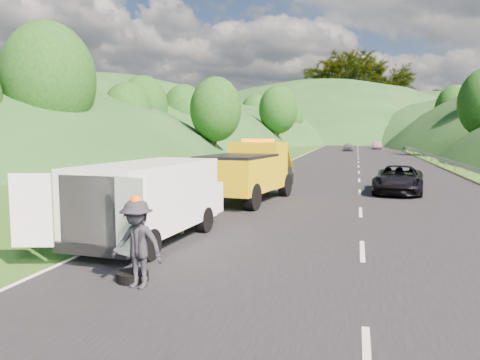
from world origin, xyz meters
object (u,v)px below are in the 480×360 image
(white_van, at_px, (152,197))
(worker, at_px, (138,288))
(child, at_px, (180,234))
(suitcase, at_px, (138,215))
(woman, at_px, (186,219))
(tow_truck, at_px, (249,171))
(passing_suv, at_px, (398,193))
(spare_tire, at_px, (133,282))

(white_van, distance_m, worker, 4.15)
(child, height_order, suitcase, suitcase)
(woman, height_order, suitcase, woman)
(white_van, height_order, suitcase, white_van)
(tow_truck, distance_m, suitcase, 6.48)
(tow_truck, xyz_separation_m, woman, (-1.22, -4.67, -1.35))
(suitcase, relative_size, passing_suv, 0.12)
(woman, bearing_deg, suitcase, 129.54)
(white_van, height_order, woman, white_van)
(passing_suv, bearing_deg, worker, -104.11)
(suitcase, distance_m, spare_tire, 6.16)
(child, bearing_deg, spare_tire, -27.11)
(white_van, bearing_deg, spare_tire, -66.98)
(child, bearing_deg, suitcase, -155.46)
(child, height_order, worker, worker)
(worker, bearing_deg, spare_tire, 139.13)
(tow_truck, relative_size, worker, 3.79)
(tow_truck, xyz_separation_m, child, (-0.56, -6.96, -1.35))
(woman, xyz_separation_m, worker, (1.67, -7.14, 0.00))
(suitcase, bearing_deg, passing_suv, 48.44)
(tow_truck, height_order, white_van, tow_truck)
(tow_truck, relative_size, passing_suv, 1.35)
(worker, relative_size, spare_tire, 2.68)
(worker, bearing_deg, suitcase, 124.39)
(worker, xyz_separation_m, passing_suv, (6.26, 16.22, 0.00))
(tow_truck, distance_m, spare_tire, 11.56)
(worker, height_order, passing_suv, worker)
(suitcase, bearing_deg, spare_tire, -64.91)
(suitcase, bearing_deg, woman, 45.30)
(woman, distance_m, child, 2.39)
(white_van, height_order, spare_tire, white_van)
(tow_truck, relative_size, spare_tire, 10.18)
(woman, distance_m, spare_tire, 6.95)
(woman, height_order, child, woman)
(spare_tire, xyz_separation_m, passing_suv, (6.54, 15.89, 0.00))
(white_van, bearing_deg, passing_suv, 63.61)
(passing_suv, bearing_deg, suitcase, -124.58)
(white_van, bearing_deg, woman, 99.78)
(spare_tire, bearing_deg, tow_truck, 90.83)
(tow_truck, height_order, worker, tow_truck)
(woman, bearing_deg, passing_suv, -46.86)
(worker, xyz_separation_m, suitcase, (-2.89, 5.90, 0.31))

